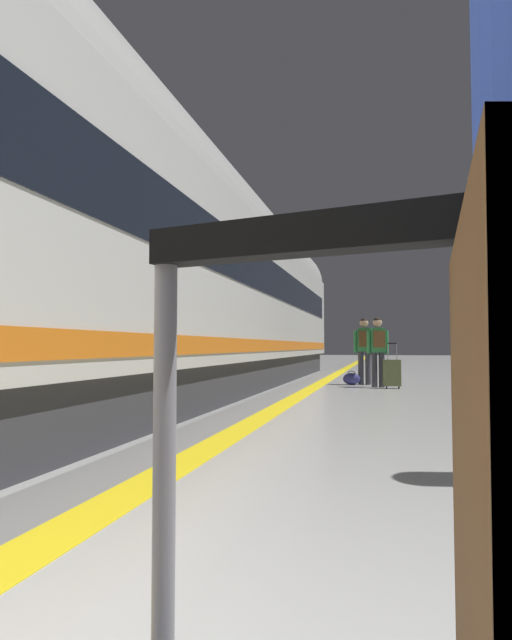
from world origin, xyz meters
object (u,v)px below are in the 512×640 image
object	(u,v)px
duffel_bag_near	(352,379)
suitcase_mid	(392,373)
high_speed_train	(154,259)
passenger_mid	(378,346)
passenger_near	(364,345)
waste_bin	(488,370)

from	to	relation	value
duffel_bag_near	suitcase_mid	distance (m)	1.40
duffel_bag_near	suitcase_mid	world-z (taller)	suitcase_mid
high_speed_train	passenger_mid	size ratio (longest dim) A/B	16.90
passenger_near	duffel_bag_near	distance (m)	0.93
high_speed_train	duffel_bag_near	xyz separation A→B (m)	(3.06, 5.26, -2.35)
passenger_near	duffel_bag_near	world-z (taller)	passenger_near
duffel_bag_near	suitcase_mid	size ratio (longest dim) A/B	0.41
waste_bin	duffel_bag_near	bearing A→B (deg)	162.85
passenger_near	passenger_mid	world-z (taller)	passenger_near
high_speed_train	passenger_mid	bearing A→B (deg)	50.88
suitcase_mid	passenger_near	bearing A→B (deg)	121.30
suitcase_mid	waste_bin	world-z (taller)	suitcase_mid
passenger_mid	suitcase_mid	bearing A→B (deg)	-43.88
passenger_mid	suitcase_mid	xyz separation A→B (m)	(0.32, -0.30, -0.63)
passenger_near	waste_bin	xyz separation A→B (m)	(2.76, -1.08, -0.56)
passenger_mid	waste_bin	world-z (taller)	passenger_mid
passenger_mid	waste_bin	distance (m)	2.48
suitcase_mid	waste_bin	bearing A→B (deg)	0.54
passenger_near	waste_bin	distance (m)	3.01
high_speed_train	duffel_bag_near	bearing A→B (deg)	59.80
passenger_mid	passenger_near	bearing A→B (deg)	113.93
passenger_near	suitcase_mid	xyz separation A→B (m)	(0.67, -1.10, -0.65)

